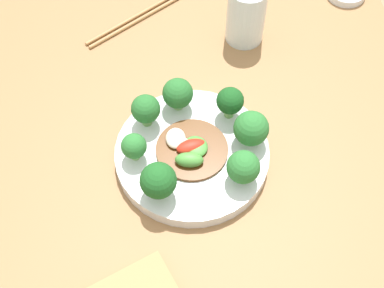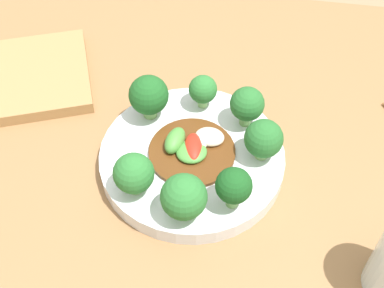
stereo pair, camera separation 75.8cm
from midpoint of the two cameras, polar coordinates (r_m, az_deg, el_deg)
name	(u,v)px [view 2 (the right image)]	position (r m, az deg, el deg)	size (l,w,h in m)	color
table	(184,287)	(1.09, 12.78, -30.89)	(1.03, 0.85, 0.75)	olive
plate	(192,159)	(0.72, 19.89, -24.76)	(0.25, 0.25, 0.02)	silver
broccoli_southeast	(149,96)	(0.68, 14.67, -18.42)	(0.06, 0.06, 0.07)	#7AAD5B
broccoli_north	(184,197)	(0.66, 22.38, -31.68)	(0.06, 0.06, 0.07)	#89B76B
broccoli_west	(264,139)	(0.71, 28.78, -22.67)	(0.05, 0.05, 0.06)	#89B76B
broccoli_southwest	(247,105)	(0.72, 26.00, -18.42)	(0.05, 0.05, 0.06)	#70A356
broccoli_south	(203,90)	(0.71, 20.44, -16.62)	(0.04, 0.04, 0.05)	#89B76B
broccoli_northeast	(134,174)	(0.65, 15.49, -29.52)	(0.05, 0.05, 0.06)	#89B76B
broccoli_northwest	(234,186)	(0.68, 27.52, -29.34)	(0.05, 0.05, 0.06)	#70A356
stirfry_center	(192,148)	(0.70, 20.27, -24.01)	(0.12, 0.12, 0.02)	#5B3314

